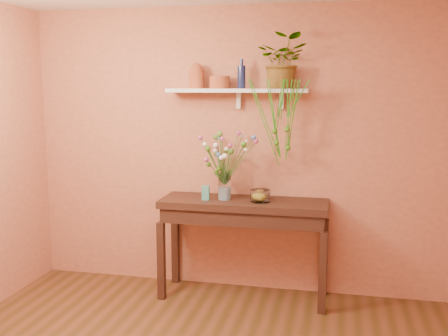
{
  "coord_description": "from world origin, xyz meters",
  "views": [
    {
      "loc": [
        0.98,
        -2.87,
        1.97
      ],
      "look_at": [
        0.0,
        1.55,
        1.25
      ],
      "focal_mm": 41.99,
      "sensor_mm": 36.0,
      "label": 1
    }
  ],
  "objects": [
    {
      "name": "room",
      "position": [
        0.0,
        0.0,
        1.35
      ],
      "size": [
        4.04,
        4.04,
        2.7
      ],
      "color": "brown",
      "rests_on": "ground"
    },
    {
      "name": "sideboard",
      "position": [
        0.15,
        1.73,
        0.79
      ],
      "size": [
        1.53,
        0.49,
        0.93
      ],
      "color": "#3C2118",
      "rests_on": "ground"
    },
    {
      "name": "wall_shelf",
      "position": [
        0.06,
        1.87,
        1.92
      ],
      "size": [
        1.3,
        0.24,
        0.19
      ],
      "color": "white",
      "rests_on": "room"
    },
    {
      "name": "terracotta_jug",
      "position": [
        -0.33,
        1.89,
        2.05
      ],
      "size": [
        0.16,
        0.16,
        0.23
      ],
      "color": "#A14431",
      "rests_on": "wall_shelf"
    },
    {
      "name": "terracotta_pot",
      "position": [
        -0.11,
        1.86,
        1.99
      ],
      "size": [
        0.23,
        0.23,
        0.11
      ],
      "primitive_type": "cylinder",
      "rotation": [
        0.0,
        0.0,
        -0.26
      ],
      "color": "#A14431",
      "rests_on": "wall_shelf"
    },
    {
      "name": "blue_bottle",
      "position": [
        0.09,
        1.86,
        2.05
      ],
      "size": [
        0.08,
        0.08,
        0.27
      ],
      "color": "#151C45",
      "rests_on": "wall_shelf"
    },
    {
      "name": "spider_plant",
      "position": [
        0.47,
        1.87,
        2.18
      ],
      "size": [
        0.47,
        0.42,
        0.48
      ],
      "primitive_type": "imported",
      "rotation": [
        0.0,
        0.0,
        -0.11
      ],
      "color": "#397315",
      "rests_on": "wall_shelf"
    },
    {
      "name": "plant_fronds",
      "position": [
        0.48,
        1.71,
        1.63
      ],
      "size": [
        0.52,
        0.36,
        0.78
      ],
      "color": "#397315",
      "rests_on": "wall_shelf"
    },
    {
      "name": "glass_vase",
      "position": [
        -0.03,
        1.73,
        1.03
      ],
      "size": [
        0.12,
        0.12,
        0.25
      ],
      "color": "white",
      "rests_on": "sideboard"
    },
    {
      "name": "bouquet",
      "position": [
        -0.03,
        1.73,
        1.36
      ],
      "size": [
        0.54,
        0.46,
        0.51
      ],
      "color": "#386B28",
      "rests_on": "glass_vase"
    },
    {
      "name": "glass_bowl",
      "position": [
        0.3,
        1.71,
        0.98
      ],
      "size": [
        0.18,
        0.18,
        0.11
      ],
      "color": "white",
      "rests_on": "sideboard"
    },
    {
      "name": "lemon",
      "position": [
        0.29,
        1.73,
        0.97
      ],
      "size": [
        0.08,
        0.08,
        0.08
      ],
      "primitive_type": "sphere",
      "color": "yellow",
      "rests_on": "glass_bowl"
    },
    {
      "name": "carton",
      "position": [
        -0.2,
        1.67,
        0.99
      ],
      "size": [
        0.07,
        0.06,
        0.13
      ],
      "primitive_type": "cube",
      "rotation": [
        0.0,
        0.0,
        0.08
      ],
      "color": "teal",
      "rests_on": "sideboard"
    }
  ]
}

